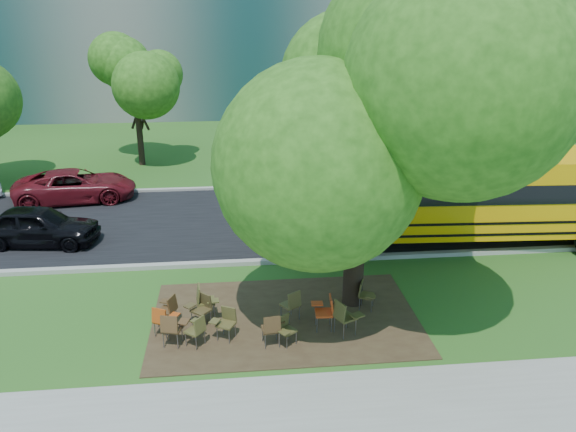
{
  "coord_description": "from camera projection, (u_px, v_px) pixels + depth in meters",
  "views": [
    {
      "loc": [
        -0.27,
        -13.52,
        7.75
      ],
      "look_at": [
        1.44,
        3.06,
        1.59
      ],
      "focal_mm": 35.0,
      "sensor_mm": 36.0,
      "label": 1
    }
  ],
  "objects": [
    {
      "name": "chair_12",
      "position": [
        365.0,
        293.0,
        15.23
      ],
      "size": [
        0.52,
        0.66,
        0.83
      ],
      "rotation": [
        0.0,
        0.0,
        4.33
      ],
      "color": "#4A4420",
      "rests_on": "ground"
    },
    {
      "name": "chair_11",
      "position": [
        292.0,
        302.0,
        14.68
      ],
      "size": [
        0.59,
        0.74,
        0.88
      ],
      "rotation": [
        0.0,
        0.0,
        0.58
      ],
      "color": "brown",
      "rests_on": "ground"
    },
    {
      "name": "bg_tree_2",
      "position": [
        135.0,
        84.0,
        28.31
      ],
      "size": [
        4.8,
        4.8,
        6.62
      ],
      "color": "black",
      "rests_on": "ground"
    },
    {
      "name": "main_tree",
      "position": [
        360.0,
        117.0,
        13.93
      ],
      "size": [
        7.07,
        7.07,
        8.77
      ],
      "color": "black",
      "rests_on": "ground"
    },
    {
      "name": "black_car",
      "position": [
        38.0,
        226.0,
        19.42
      ],
      "size": [
        4.27,
        2.13,
        1.4
      ],
      "primitive_type": "imported",
      "rotation": [
        0.0,
        0.0,
        1.45
      ],
      "color": "black",
      "rests_on": "ground"
    },
    {
      "name": "kerb_far",
      "position": [
        239.0,
        188.0,
        25.65
      ],
      "size": [
        80.0,
        0.25,
        0.14
      ],
      "primitive_type": "cube",
      "color": "gray",
      "rests_on": "ground"
    },
    {
      "name": "chair_5",
      "position": [
        285.0,
        328.0,
        13.62
      ],
      "size": [
        0.52,
        0.66,
        0.78
      ],
      "rotation": [
        0.0,
        0.0,
        3.77
      ],
      "color": "#443E1D",
      "rests_on": "ground"
    },
    {
      "name": "chair_4",
      "position": [
        272.0,
        327.0,
        13.53
      ],
      "size": [
        0.59,
        0.58,
        0.89
      ],
      "rotation": [
        0.0,
        0.0,
        0.12
      ],
      "color": "#412C17",
      "rests_on": "ground"
    },
    {
      "name": "chair_2",
      "position": [
        197.0,
        328.0,
        13.55
      ],
      "size": [
        0.56,
        0.71,
        0.83
      ],
      "rotation": [
        0.0,
        0.0,
        0.92
      ],
      "color": "#4D4821",
      "rests_on": "ground"
    },
    {
      "name": "chair_1",
      "position": [
        163.0,
        318.0,
        13.94
      ],
      "size": [
        0.7,
        0.55,
        0.85
      ],
      "rotation": [
        0.0,
        0.0,
        -0.47
      ],
      "color": "#A73F11",
      "rests_on": "ground"
    },
    {
      "name": "school_bus",
      "position": [
        487.0,
        193.0,
        19.24
      ],
      "size": [
        13.04,
        3.49,
        3.16
      ],
      "rotation": [
        0.0,
        0.0,
        -0.05
      ],
      "color": "#DB9806",
      "rests_on": "ground"
    },
    {
      "name": "bg_tree_3",
      "position": [
        398.0,
        68.0,
        27.41
      ],
      "size": [
        5.6,
        5.6,
        7.84
      ],
      "color": "black",
      "rests_on": "ground"
    },
    {
      "name": "chair_9",
      "position": [
        201.0,
        306.0,
        14.48
      ],
      "size": [
        0.75,
        0.6,
        0.88
      ],
      "rotation": [
        0.0,
        0.0,
        2.4
      ],
      "color": "#41371C",
      "rests_on": "ground"
    },
    {
      "name": "chair_8",
      "position": [
        169.0,
        307.0,
        14.44
      ],
      "size": [
        0.55,
        0.7,
        0.87
      ],
      "rotation": [
        0.0,
        0.0,
        1.17
      ],
      "color": "#463019",
      "rests_on": "ground"
    },
    {
      "name": "bg_tree_4",
      "position": [
        562.0,
        83.0,
        27.49
      ],
      "size": [
        5.0,
        5.0,
        6.85
      ],
      "color": "black",
      "rests_on": "ground"
    },
    {
      "name": "bg_car_red",
      "position": [
        76.0,
        186.0,
        23.87
      ],
      "size": [
        5.21,
        2.95,
        1.37
      ],
      "primitive_type": "imported",
      "rotation": [
        0.0,
        0.0,
        1.71
      ],
      "color": "#5B0F17",
      "rests_on": "ground"
    },
    {
      "name": "dirt_patch",
      "position": [
        285.0,
        318.0,
        14.95
      ],
      "size": [
        7.0,
        4.5,
        0.03
      ],
      "primitive_type": "cube",
      "color": "#382819",
      "rests_on": "ground"
    },
    {
      "name": "kerb_near",
      "position": [
        244.0,
        262.0,
        18.1
      ],
      "size": [
        80.0,
        0.25,
        0.14
      ],
      "primitive_type": "cube",
      "color": "gray",
      "rests_on": "ground"
    },
    {
      "name": "chair_6",
      "position": [
        326.0,
        309.0,
        14.27
      ],
      "size": [
        0.55,
        0.64,
        0.94
      ],
      "rotation": [
        0.0,
        0.0,
        1.51
      ],
      "color": "#BB3C14",
      "rests_on": "ground"
    },
    {
      "name": "chair_10",
      "position": [
        204.0,
        298.0,
        14.76
      ],
      "size": [
        0.62,
        0.64,
        0.97
      ],
      "rotation": [
        0.0,
        0.0,
        -1.48
      ],
      "color": "#4C4921",
      "rests_on": "ground"
    },
    {
      "name": "chair_3",
      "position": [
        226.0,
        320.0,
        13.87
      ],
      "size": [
        0.7,
        0.55,
        0.85
      ],
      "rotation": [
        0.0,
        0.0,
        2.66
      ],
      "color": "#4A4320",
      "rests_on": "ground"
    },
    {
      "name": "chair_7",
      "position": [
        344.0,
        315.0,
        13.96
      ],
      "size": [
        0.78,
        0.66,
        0.97
      ],
      "rotation": [
        0.0,
        0.0,
        -1.11
      ],
      "color": "#45401D",
      "rests_on": "ground"
    },
    {
      "name": "ground",
      "position": [
        247.0,
        311.0,
        15.32
      ],
      "size": [
        160.0,
        160.0,
        0.0
      ],
      "primitive_type": "plane",
      "color": "#214A17",
      "rests_on": "ground"
    },
    {
      "name": "asphalt_road",
      "position": [
        241.0,
        220.0,
        21.85
      ],
      "size": [
        80.0,
        8.0,
        0.04
      ],
      "primitive_type": "cube",
      "color": "black",
      "rests_on": "ground"
    },
    {
      "name": "chair_0",
      "position": [
        172.0,
        327.0,
        13.51
      ],
      "size": [
        0.69,
        0.54,
        0.91
      ],
      "rotation": [
        0.0,
        0.0,
        -0.24
      ],
      "color": "#4F341C",
      "rests_on": "ground"
    }
  ]
}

